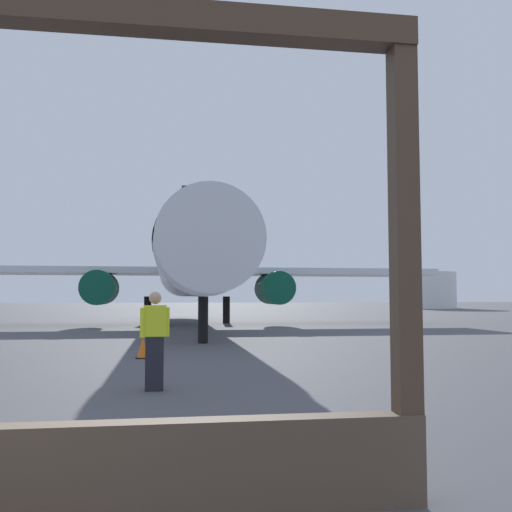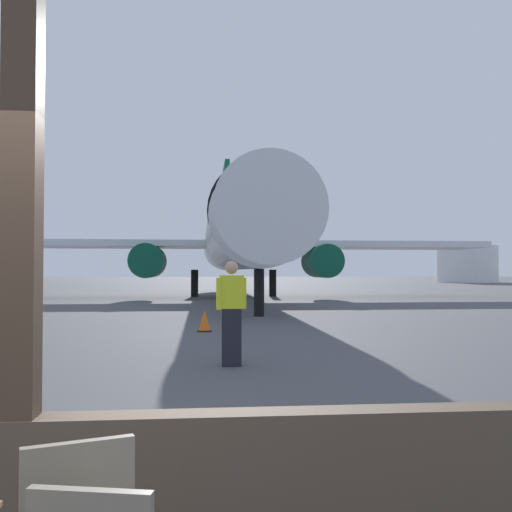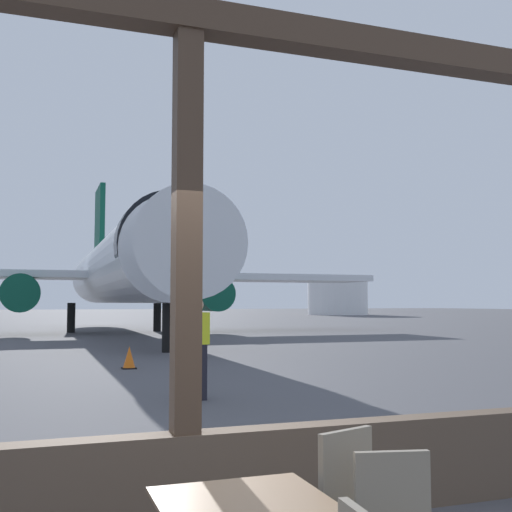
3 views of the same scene
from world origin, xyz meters
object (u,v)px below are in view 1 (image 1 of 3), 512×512
object	(u,v)px
airplane	(190,265)
fuel_storage_tank	(426,290)
traffic_cone	(143,348)
ground_crew_worker	(155,339)

from	to	relation	value
airplane	fuel_storage_tank	world-z (taller)	airplane
traffic_cone	fuel_storage_tank	distance (m)	70.90
ground_crew_worker	fuel_storage_tank	xyz separation A→B (m)	(36.06, 66.23, 1.60)
traffic_cone	ground_crew_worker	bearing A→B (deg)	-85.72
airplane	traffic_cone	bearing A→B (deg)	-96.35
traffic_cone	fuel_storage_tank	world-z (taller)	fuel_storage_tank
fuel_storage_tank	traffic_cone	bearing A→B (deg)	-120.97
ground_crew_worker	traffic_cone	bearing A→B (deg)	94.28
airplane	traffic_cone	xyz separation A→B (m)	(-1.91, -17.16, -3.15)
airplane	fuel_storage_tank	distance (m)	55.64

